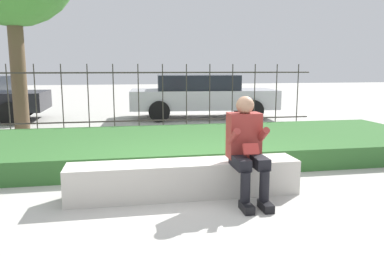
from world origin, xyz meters
The scene contains 6 objects.
ground_plane centered at (0.00, 0.00, 0.00)m, with size 60.00×60.00×0.00m, color #B2AFA8.
stone_bench centered at (-0.20, 0.00, 0.19)m, with size 2.81×0.46×0.42m.
person_seated_reader centered at (0.50, -0.26, 0.66)m, with size 0.42×0.73×1.22m.
grass_berm centered at (0.00, 2.12, 0.17)m, with size 9.26×2.83×0.33m.
iron_fence centered at (0.00, 4.32, 0.85)m, with size 7.26×0.03×1.63m.
car_parked_center centered at (1.48, 6.97, 0.71)m, with size 4.53×2.12×1.32m.
Camera 1 is at (-0.90, -4.34, 1.56)m, focal length 35.00 mm.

